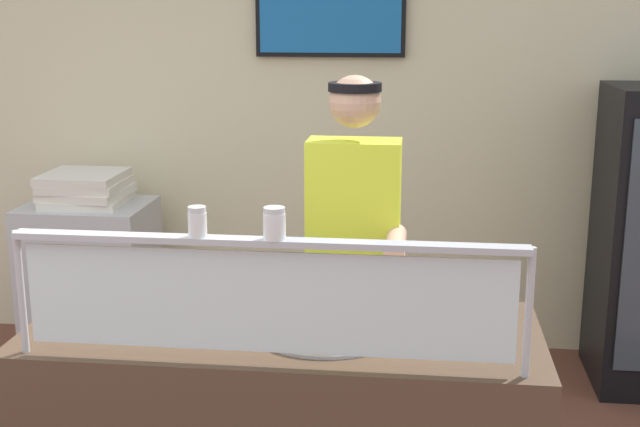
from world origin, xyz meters
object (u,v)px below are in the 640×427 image
parmesan_shaker (197,224)px  worker_figure (354,258)px  pizza_tray (327,326)px  pizza_server (339,322)px  pepper_flake_shaker (274,225)px  pizza_box_stack (86,188)px

parmesan_shaker → worker_figure: (0.40, 0.98, -0.39)m
pizza_tray → worker_figure: size_ratio=0.28×
pizza_tray → pizza_server: (0.04, -0.02, 0.02)m
worker_figure → pizza_tray: bearing=-93.2°
pizza_tray → pepper_flake_shaker: bearing=-112.9°
worker_figure → pizza_server: bearing=-89.6°
pizza_tray → worker_figure: worker_figure is taller
pizza_tray → parmesan_shaker: bearing=-140.5°
pepper_flake_shaker → worker_figure: worker_figure is taller
pizza_server → pizza_box_stack: pizza_box_stack is taller
pizza_server → pizza_box_stack: bearing=118.5°
pizza_tray → pepper_flake_shaker: size_ratio=5.16×
worker_figure → pepper_flake_shaker: bearing=-99.4°
pizza_box_stack → worker_figure: bearing=-34.9°
pepper_flake_shaker → pizza_box_stack: size_ratio=0.21×
pizza_server → pizza_box_stack: (-1.62, 1.83, 0.03)m
parmesan_shaker → pizza_box_stack: 2.46m
parmesan_shaker → worker_figure: size_ratio=0.05×
pizza_tray → pizza_server: 0.05m
pizza_server → pepper_flake_shaker: bearing=-134.3°
pepper_flake_shaker → pizza_box_stack: (-1.45, 2.10, -0.37)m
pizza_tray → parmesan_shaker: size_ratio=5.40×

